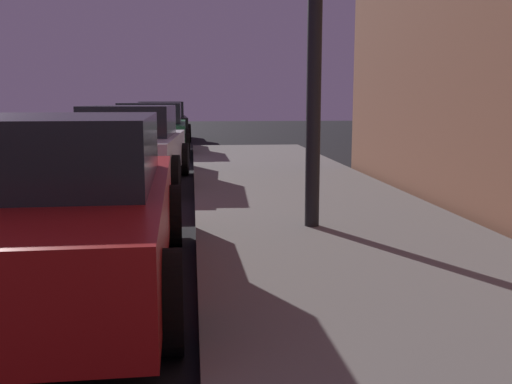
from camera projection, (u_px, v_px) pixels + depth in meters
name	position (u px, v px, depth m)	size (l,w,h in m)	color
car_red	(54.00, 204.00, 4.77)	(2.12, 4.36, 1.43)	maroon
car_white	(130.00, 146.00, 10.65)	(2.13, 4.09, 1.43)	silver
car_green	(151.00, 129.00, 16.26)	(2.14, 4.22, 1.43)	#19592D
car_black	(161.00, 121.00, 21.85)	(2.20, 4.58, 1.43)	black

